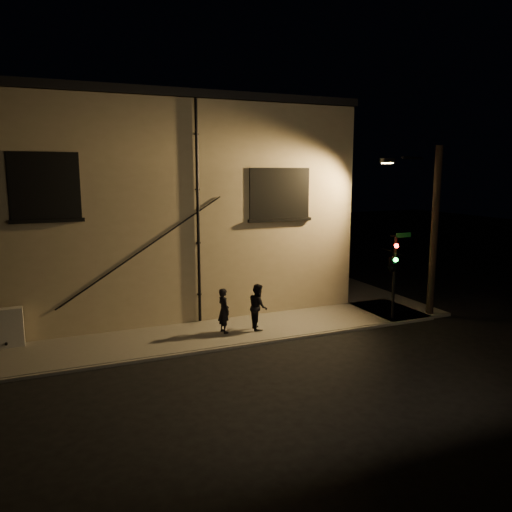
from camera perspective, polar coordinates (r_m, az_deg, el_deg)
name	(u,v)px	position (r m, az deg, el deg)	size (l,w,h in m)	color
ground	(274,342)	(17.64, 2.08, -9.79)	(90.00, 90.00, 0.00)	black
sidewalk	(257,305)	(21.92, 0.12, -5.68)	(21.00, 16.00, 0.12)	#595650
building	(137,202)	(24.43, -13.42, 6.00)	(16.20, 12.23, 8.80)	tan
pedestrian_a	(224,310)	(18.04, -3.71, -6.23)	(0.59, 0.39, 1.63)	black
pedestrian_b	(258,307)	(18.38, 0.24, -5.80)	(0.82, 0.64, 1.69)	black
traffic_signal	(392,262)	(19.91, 15.33, -0.71)	(1.33, 2.00, 3.39)	black
streetlamp_pole	(431,227)	(21.11, 19.40, 3.14)	(2.02, 1.38, 6.86)	black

